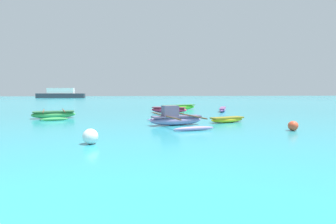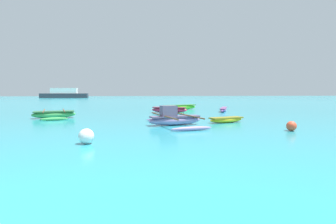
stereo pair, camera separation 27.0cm
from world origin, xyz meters
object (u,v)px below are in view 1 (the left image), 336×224
Objects in this scene: distant_ferry at (61,94)px; moored_boat_2 at (54,114)px; moored_boat_3 at (169,110)px; moored_boat_5 at (175,119)px; moored_boat_4 at (223,109)px; moored_boat_0 at (227,119)px; mooring_buoy_0 at (293,126)px; mooring_buoy_1 at (90,136)px; moored_boat_1 at (179,107)px.

moored_boat_2 is at bearing -76.64° from distant_ferry.
moored_boat_5 is at bearing -75.04° from moored_boat_3.
moored_boat_2 is 67.81m from distant_ferry.
moored_boat_3 is 5.37m from moored_boat_4.
moored_boat_0 is 0.17× the size of distant_ferry.
moored_boat_2 reaches higher than mooring_buoy_0.
moored_boat_2 is at bearing 148.57° from mooring_buoy_0.
moored_boat_2 is 14.37m from moored_boat_4.
mooring_buoy_0 is 78.67m from distant_ferry.
moored_boat_5 is at bearing -71.93° from distant_ferry.
mooring_buoy_1 is at bearing -168.09° from mooring_buoy_0.
moored_boat_5 reaches higher than moored_boat_2.
mooring_buoy_0 is at bearing -48.90° from moored_boat_3.
moored_boat_1 is 12.30m from moored_boat_5.
moored_boat_1 is 1.20× the size of moored_boat_3.
moored_boat_1 is 0.95× the size of moored_boat_4.
moored_boat_0 is at bearing -175.50° from moored_boat_4.
moored_boat_1 is (-0.66, 11.27, 0.09)m from moored_boat_0.
mooring_buoy_0 is at bearing -69.14° from distant_ferry.
moored_boat_2 is 1.19× the size of moored_boat_3.
moored_boat_4 is at bearing 55.08° from mooring_buoy_1.
moored_boat_1 reaches higher than moored_boat_0.
moored_boat_1 is 4.03m from moored_boat_3.
moored_boat_5 reaches higher than moored_boat_3.
moored_boat_2 is 0.77× the size of moored_boat_5.
moored_boat_5 is (-3.17, -0.78, 0.16)m from moored_boat_0.
moored_boat_4 is at bearing 45.82° from moored_boat_5.
moored_boat_4 is at bearing -58.36° from moored_boat_1.
moored_boat_0 is 8.72m from mooring_buoy_1.
moored_boat_4 is 0.28× the size of distant_ferry.
moored_boat_1 is at bearing 66.81° from moored_boat_5.
moored_boat_3 is 8.40m from moored_boat_5.
distant_ferry reaches higher than moored_boat_4.
mooring_buoy_0 reaches higher than moored_boat_4.
mooring_buoy_1 is at bearing -88.49° from moored_boat_3.
moored_boat_5 is 5.90m from mooring_buoy_1.
moored_boat_5 is (7.41, -4.79, 0.08)m from moored_boat_2.
moored_boat_2 is at bearing 140.80° from moored_boat_0.
moored_boat_4 reaches higher than moored_boat_0.
distant_ferry reaches higher than moored_boat_5.
moored_boat_2 reaches higher than moored_boat_1.
distant_ferry is (-26.25, 69.98, 1.06)m from moored_boat_0.
moored_boat_1 is at bearing 74.91° from moored_boat_0.
moored_boat_1 is at bearing 99.29° from mooring_buoy_0.
moored_boat_4 is (2.98, 8.77, 0.01)m from moored_boat_0.
moored_boat_1 is 8.40× the size of mooring_buoy_0.
moored_boat_2 reaches higher than moored_boat_0.
distant_ferry is at bearing 132.25° from moored_boat_3.
moored_boat_0 is 3.95m from mooring_buoy_0.
moored_boat_4 is (3.64, -2.49, -0.08)m from moored_boat_1.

